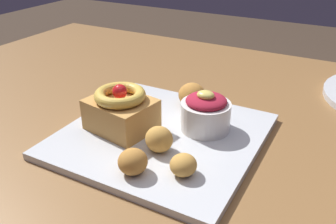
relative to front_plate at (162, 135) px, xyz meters
name	(u,v)px	position (x,y,z in m)	size (l,w,h in m)	color
dining_table	(209,169)	(0.06, 0.08, -0.10)	(1.44, 0.92, 0.73)	brown
front_plate	(162,135)	(0.00, 0.00, 0.00)	(0.30, 0.30, 0.01)	silver
cake_slice	(121,110)	(-0.06, -0.02, 0.04)	(0.11, 0.10, 0.08)	#C68E47
berry_ramekin	(204,112)	(0.05, 0.04, 0.04)	(0.08, 0.08, 0.07)	white
fritter_front	(183,165)	(0.08, -0.08, 0.02)	(0.04, 0.04, 0.03)	gold
fritter_middle	(133,162)	(0.02, -0.11, 0.02)	(0.04, 0.04, 0.04)	#BC7F38
fritter_back	(192,95)	(0.00, 0.11, 0.03)	(0.05, 0.05, 0.04)	#BC7F38
fritter_extra	(159,139)	(0.02, -0.05, 0.03)	(0.04, 0.04, 0.04)	gold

